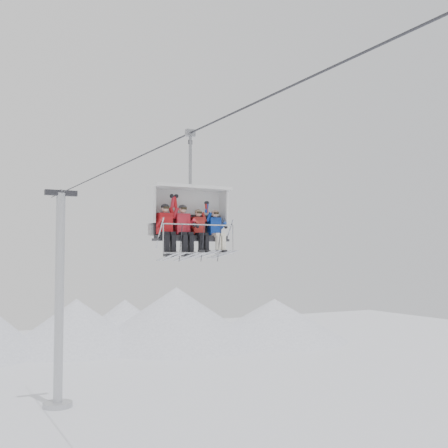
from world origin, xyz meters
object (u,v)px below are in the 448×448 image
skier_far_left (166,227)px  skier_center_right (199,230)px  skier_far_right (216,230)px  chairlift_carrier (188,213)px  lift_tower_right (59,313)px  skier_center_left (183,228)px

skier_far_left → skier_center_right: (1.13, -0.02, -0.06)m
skier_far_left → skier_far_right: skier_far_left is taller
skier_far_left → skier_center_right: size_ratio=1.03×
chairlift_carrier → skier_far_right: 1.04m
lift_tower_right → skier_far_right: size_ratio=7.99×
skier_far_left → lift_tower_right: bearing=87.4°
chairlift_carrier → skier_center_right: bearing=-52.7°
skier_far_right → lift_tower_right: bearing=92.4°
skier_center_left → skier_far_right: 1.14m
skier_far_left → chairlift_carrier: bearing=18.8°
skier_center_right → skier_far_right: (0.59, -0.00, -0.00)m
lift_tower_right → chairlift_carrier: bearing=-90.0°
skier_center_right → skier_far_right: 0.59m
skier_far_right → chairlift_carrier: bearing=159.1°
chairlift_carrier → lift_tower_right: bearing=90.0°
lift_tower_right → skier_far_right: (0.84, -19.87, 4.41)m
lift_tower_right → chairlift_carrier: lift_tower_right is taller
lift_tower_right → skier_center_left: size_ratio=7.75×
lift_tower_right → chairlift_carrier: size_ratio=3.38×
skier_center_right → skier_center_left: bearing=178.3°
chairlift_carrier → skier_far_right: chairlift_carrier is taller
skier_center_right → skier_far_right: bearing=-0.0°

